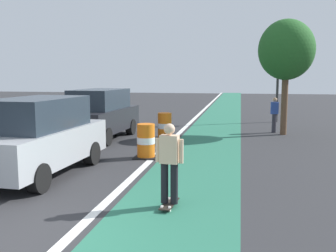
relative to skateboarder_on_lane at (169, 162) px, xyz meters
The scene contains 11 objects.
ground_plane 3.16m from the skateboarder_on_lane, 137.91° to the right, with size 100.00×100.00×0.00m, color #2D2D30.
bike_lane_strip 10.02m from the skateboarder_on_lane, 89.09° to the left, with size 2.50×80.00×0.01m, color #286B51.
lane_divider_stripe 10.11m from the skateboarder_on_lane, 97.66° to the left, with size 0.20×80.00×0.01m, color silver.
skateboarder_on_lane is the anchor object (origin of this frame).
parked_suv_nearest 4.23m from the skateboarder_on_lane, 154.17° to the left, with size 2.07×4.68×2.04m.
parked_suv_second 8.80m from the skateboarder_on_lane, 119.17° to the left, with size 2.10×4.69×2.04m.
traffic_barrel_front 4.72m from the skateboarder_on_lane, 109.45° to the left, with size 0.73×0.73×1.09m.
traffic_barrel_mid 8.21m from the skateboarder_on_lane, 101.70° to the left, with size 0.73×0.73×1.09m.
traffic_light_corner 15.56m from the skateboarder_on_lane, 77.33° to the left, with size 0.41×0.32×5.10m.
pedestrian_crossing 11.17m from the skateboarder_on_lane, 74.99° to the left, with size 0.34×0.20×1.61m.
street_tree_sidewalk 11.11m from the skateboarder_on_lane, 72.41° to the left, with size 2.40×2.40×5.00m.
Camera 1 is at (3.59, -5.37, 2.64)m, focal length 41.57 mm.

